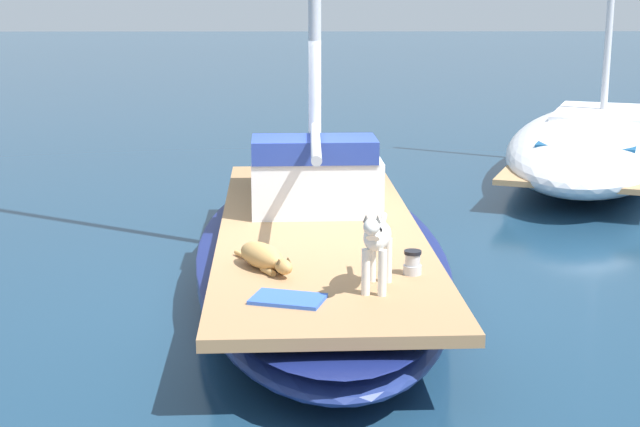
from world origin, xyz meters
TOP-DOWN VIEW (x-y plane):
  - ground_plane at (0.00, 0.00)m, footprint 120.00×120.00m
  - sailboat_main at (0.00, 0.00)m, footprint 2.79×7.33m
  - cabin_house at (-0.05, 1.12)m, footprint 1.48×2.27m
  - dog_tan at (-0.50, -1.62)m, footprint 0.58×0.85m
  - dog_white at (0.44, -2.23)m, footprint 0.32×0.93m
  - deck_winch at (0.79, -1.79)m, footprint 0.16×0.16m
  - deck_towel at (-0.27, -2.50)m, footprint 0.64×0.50m
  - moored_boat_starboard_side at (4.75, 6.05)m, footprint 5.45×8.36m

SIDE VIEW (x-z plane):
  - ground_plane at x=0.00m, z-range 0.00..0.00m
  - sailboat_main at x=0.00m, z-range 0.01..0.67m
  - moored_boat_starboard_side at x=4.75m, z-range -2.47..3.55m
  - deck_towel at x=-0.27m, z-range 0.66..0.69m
  - deck_winch at x=0.79m, z-range 0.65..0.86m
  - dog_tan at x=-0.50m, z-range 0.66..0.88m
  - cabin_house at x=-0.05m, z-range 0.59..1.43m
  - dog_white at x=0.44m, z-range 0.73..1.43m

